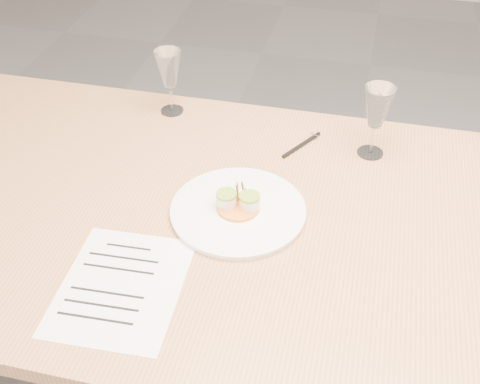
% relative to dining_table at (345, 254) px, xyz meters
% --- Properties ---
extents(dining_table, '(2.40, 1.00, 0.75)m').
position_rel_dining_table_xyz_m(dining_table, '(0.00, 0.00, 0.00)').
color(dining_table, '#B77F50').
rests_on(dining_table, ground).
extents(dinner_plate, '(0.32, 0.32, 0.08)m').
position_rel_dining_table_xyz_m(dinner_plate, '(-0.26, 0.01, 0.08)').
color(dinner_plate, white).
rests_on(dinner_plate, dining_table).
extents(recipe_sheet, '(0.26, 0.33, 0.00)m').
position_rel_dining_table_xyz_m(recipe_sheet, '(-0.44, -0.27, 0.07)').
color(recipe_sheet, white).
rests_on(recipe_sheet, dining_table).
extents(ballpoint_pen, '(0.09, 0.14, 0.01)m').
position_rel_dining_table_xyz_m(ballpoint_pen, '(-0.16, 0.32, 0.07)').
color(ballpoint_pen, black).
rests_on(ballpoint_pen, dining_table).
extents(wine_glass_0, '(0.08, 0.08, 0.19)m').
position_rel_dining_table_xyz_m(wine_glass_0, '(-0.56, 0.41, 0.20)').
color(wine_glass_0, white).
rests_on(wine_glass_0, dining_table).
extents(wine_glass_1, '(0.08, 0.08, 0.20)m').
position_rel_dining_table_xyz_m(wine_glass_1, '(0.03, 0.33, 0.21)').
color(wine_glass_1, white).
rests_on(wine_glass_1, dining_table).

